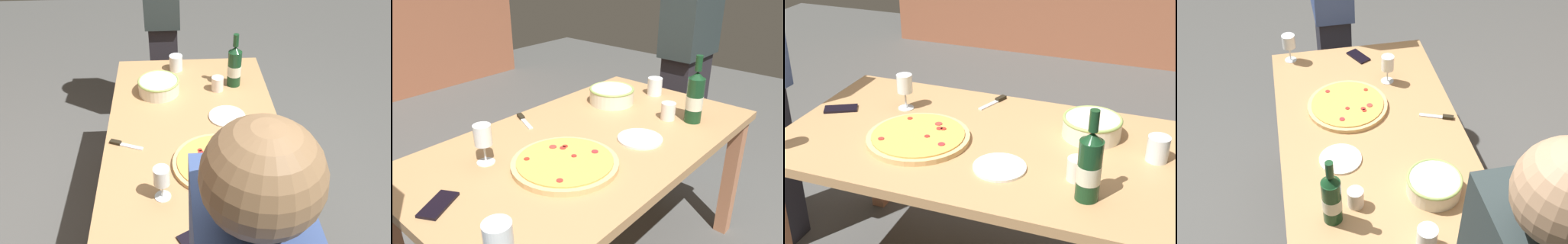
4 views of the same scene
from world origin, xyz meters
The scene contains 12 objects.
dining_table centered at (0.00, 0.00, 0.66)m, with size 1.60×0.90×0.75m.
pizza centered at (-0.23, -0.09, 0.76)m, with size 0.41×0.41×0.03m.
serving_bowl centered at (0.41, 0.19, 0.80)m, with size 0.24×0.24×0.08m.
wine_bottle centered at (0.47, -0.26, 0.88)m, with size 0.08×0.08×0.32m.
wine_glass_near_pizza centered at (-0.72, -0.34, 0.87)m, with size 0.07×0.07×0.17m.
wine_glass_by_bottle centered at (-0.42, 0.16, 0.86)m, with size 0.07×0.07×0.16m.
cup_amber centered at (0.42, -0.15, 0.79)m, with size 0.07×0.07×0.08m, color white.
cup_ceramic centered at (0.67, 0.08, 0.80)m, with size 0.08×0.08×0.10m, color white.
side_plate centered at (0.14, -0.18, 0.76)m, with size 0.20×0.20×0.01m, color white.
cell_phone centered at (-0.68, 0.05, 0.76)m, with size 0.07×0.14×0.01m, color black.
pizza_knife centered at (-0.06, 0.37, 0.76)m, with size 0.08×0.17×0.02m.
person_host centered at (1.20, 0.16, 0.90)m, with size 0.41×0.24×1.75m.
Camera 2 is at (-1.13, -0.99, 1.51)m, focal length 35.37 mm.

